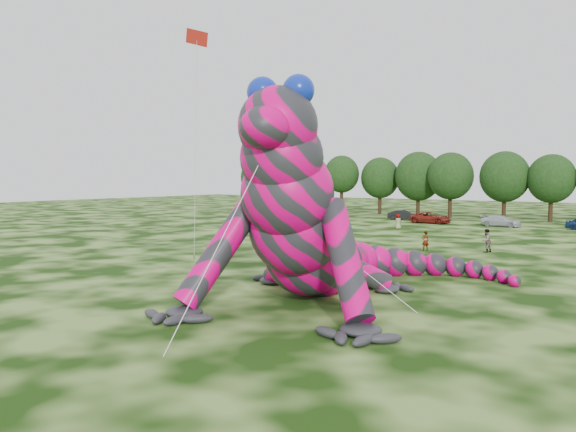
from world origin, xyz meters
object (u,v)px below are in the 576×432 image
(tree_1, at_px, (282,183))
(car_0, at_px, (324,212))
(tree_2, at_px, (310,183))
(car_3, at_px, (501,221))
(tree_6, at_px, (450,185))
(tree_3, at_px, (342,184))
(spectator_1, at_px, (486,241))
(car_1, at_px, (403,215))
(tree_5, at_px, (418,184))
(inflatable_gecko, at_px, (317,194))
(tree_4, at_px, (380,186))
(flying_kite, at_px, (197,55))
(spectator_0, at_px, (425,241))
(tree_0, at_px, (259,183))
(tree_7, at_px, (504,186))
(spectator_4, at_px, (398,222))
(car_2, at_px, (431,218))
(tree_8, at_px, (551,188))

(tree_1, height_order, car_0, tree_1)
(tree_2, xyz_separation_m, car_3, (35.20, -12.41, -4.15))
(tree_6, xyz_separation_m, car_3, (9.74, -10.33, -4.08))
(tree_3, height_order, tree_6, tree_6)
(tree_6, xyz_separation_m, spectator_1, (14.73, -34.88, -3.82))
(tree_3, xyz_separation_m, car_1, (14.21, -7.95, -4.04))
(tree_1, relative_size, spectator_1, 5.30)
(tree_2, xyz_separation_m, tree_5, (19.89, -0.33, 0.08))
(inflatable_gecko, relative_size, tree_6, 2.15)
(tree_3, relative_size, tree_4, 1.04)
(car_1, height_order, spectator_1, spectator_1)
(flying_kite, distance_m, spectator_0, 22.91)
(tree_0, relative_size, car_3, 2.06)
(car_3, bearing_deg, tree_7, 17.51)
(inflatable_gecko, bearing_deg, tree_3, 104.75)
(car_3, distance_m, spectator_4, 13.49)
(flying_kite, relative_size, car_1, 3.78)
(tree_2, distance_m, car_2, 29.80)
(car_0, xyz_separation_m, car_2, (17.45, -2.49, 0.04))
(tree_0, xyz_separation_m, car_0, (20.72, -10.72, -4.08))
(tree_2, bearing_deg, spectator_4, -40.61)
(inflatable_gecko, height_order, tree_2, inflatable_gecko)
(tree_6, bearing_deg, tree_0, 176.06)
(flying_kite, relative_size, tree_1, 1.59)
(car_0, xyz_separation_m, spectator_4, (17.31, -12.46, 0.19))
(car_1, bearing_deg, car_0, 88.80)
(tree_4, distance_m, tree_5, 6.53)
(inflatable_gecko, relative_size, car_0, 5.14)
(tree_0, xyz_separation_m, tree_7, (44.48, -2.43, -0.02))
(inflatable_gecko, height_order, tree_0, inflatable_gecko)
(tree_8, relative_size, spectator_0, 5.60)
(tree_2, relative_size, car_3, 2.09)
(flying_kite, distance_m, car_3, 45.99)
(tree_6, bearing_deg, tree_4, 170.47)
(car_2, bearing_deg, tree_4, 47.16)
(flying_kite, height_order, tree_2, flying_kite)
(car_0, distance_m, spectator_0, 39.23)
(tree_3, relative_size, tree_6, 0.99)
(tree_4, height_order, tree_5, tree_5)
(tree_1, bearing_deg, tree_5, 0.87)
(inflatable_gecko, height_order, tree_4, inflatable_gecko)
(tree_0, xyz_separation_m, car_2, (38.17, -13.21, -4.04))
(car_3, bearing_deg, tree_1, 79.21)
(car_1, bearing_deg, inflatable_gecko, -165.66)
(car_1, bearing_deg, tree_4, 36.26)
(car_2, xyz_separation_m, spectator_1, (13.57, -24.21, 0.21))
(inflatable_gecko, distance_m, spectator_4, 37.33)
(car_0, distance_m, spectator_4, 21.33)
(car_1, distance_m, spectator_4, 13.98)
(tree_3, xyz_separation_m, tree_8, (31.50, -0.08, -0.25))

